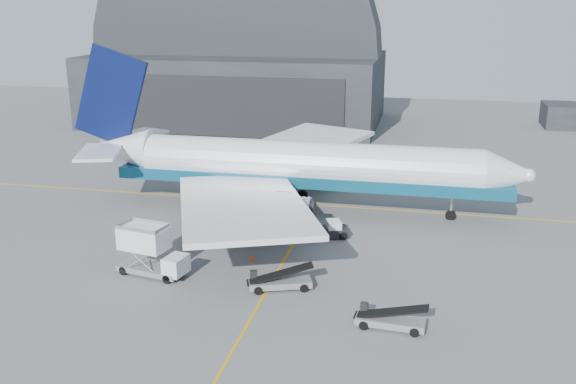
% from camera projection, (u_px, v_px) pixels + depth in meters
% --- Properties ---
extents(ground, '(200.00, 200.00, 0.00)m').
position_uv_depth(ground, '(272.00, 281.00, 50.79)').
color(ground, '#565659').
rests_on(ground, ground).
extents(taxi_lines, '(80.00, 42.12, 0.02)m').
position_uv_depth(taxi_lines, '(303.00, 227.00, 62.63)').
color(taxi_lines, '#C88C12').
rests_on(taxi_lines, ground).
extents(hangar, '(50.00, 28.30, 28.00)m').
position_uv_depth(hangar, '(237.00, 68.00, 113.20)').
color(hangar, black).
rests_on(hangar, ground).
extents(airliner, '(48.53, 47.06, 17.03)m').
position_uv_depth(airliner, '(291.00, 165.00, 66.82)').
color(airliner, white).
rests_on(airliner, ground).
extents(catering_truck, '(6.10, 3.21, 3.99)m').
position_uv_depth(catering_truck, '(150.00, 251.00, 51.47)').
color(catering_truck, gray).
rests_on(catering_truck, ground).
extents(pushback_tug, '(3.95, 3.05, 1.62)m').
position_uv_depth(pushback_tug, '(329.00, 231.00, 60.04)').
color(pushback_tug, black).
rests_on(pushback_tug, ground).
extents(belt_loader_a, '(5.20, 3.15, 1.96)m').
position_uv_depth(belt_loader_a, '(279.00, 282.00, 49.30)').
color(belt_loader_a, gray).
rests_on(belt_loader_a, ground).
extents(belt_loader_b, '(5.03, 2.03, 1.90)m').
position_uv_depth(belt_loader_b, '(390.00, 320.00, 43.50)').
color(belt_loader_b, gray).
rests_on(belt_loader_b, ground).
extents(traffic_cone, '(0.39, 0.39, 0.56)m').
position_uv_depth(traffic_cone, '(252.00, 258.00, 54.70)').
color(traffic_cone, '#F43507').
rests_on(traffic_cone, ground).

